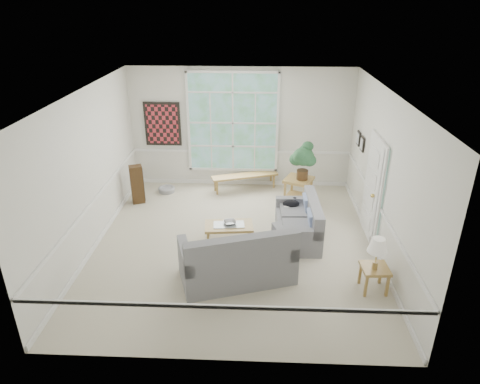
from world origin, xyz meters
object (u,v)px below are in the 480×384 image
Objects in this scene: loveseat_front at (237,252)px; side_table at (374,278)px; loveseat_right at (298,220)px; end_table at (298,190)px; coffee_table at (229,233)px.

loveseat_front is 4.25× the size of side_table.
loveseat_right is at bearing 32.77° from loveseat_front.
side_table is at bearing -57.00° from loveseat_right.
loveseat_right is 1.69m from end_table.
side_table is at bearing -23.73° from loveseat_front.
loveseat_front reaches higher than loveseat_right.
side_table is (2.52, -1.48, 0.05)m from coffee_table.
coffee_table is (-0.22, 1.23, -0.34)m from loveseat_front.
coffee_table is (-1.38, -0.17, -0.24)m from loveseat_right.
side_table is (1.14, -1.65, -0.19)m from loveseat_right.
end_table reaches higher than side_table.
side_table is at bearing -73.32° from end_table.
coffee_table is 2.92m from side_table.
loveseat_front is 2.00× the size of coffee_table.
loveseat_right is 2.01m from side_table.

